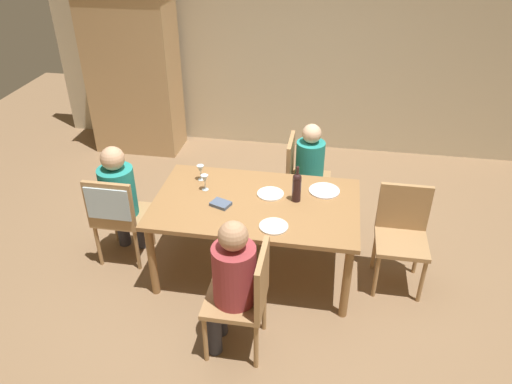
% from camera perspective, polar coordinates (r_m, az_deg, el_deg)
% --- Properties ---
extents(ground_plane, '(10.00, 10.00, 0.00)m').
position_cam_1_polar(ground_plane, '(4.70, 0.00, -8.77)').
color(ground_plane, '#846647').
extents(rear_room_partition, '(6.40, 0.12, 2.70)m').
position_cam_1_polar(rear_room_partition, '(6.51, 4.25, 16.52)').
color(rear_room_partition, beige).
rests_on(rear_room_partition, ground_plane).
extents(armoire_cabinet, '(1.18, 0.62, 2.18)m').
position_cam_1_polar(armoire_cabinet, '(6.65, -14.08, 13.73)').
color(armoire_cabinet, tan).
rests_on(armoire_cabinet, ground_plane).
extents(dining_table, '(1.77, 1.07, 0.74)m').
position_cam_1_polar(dining_table, '(4.29, 0.00, -2.01)').
color(dining_table, olive).
rests_on(dining_table, ground_plane).
extents(chair_left_end, '(0.44, 0.46, 0.92)m').
position_cam_1_polar(chair_left_end, '(4.59, -16.06, -2.02)').
color(chair_left_end, '#A87F51').
rests_on(chair_left_end, ground_plane).
extents(chair_far_right, '(0.44, 0.44, 0.92)m').
position_cam_1_polar(chair_far_right, '(5.11, 5.19, 2.08)').
color(chair_far_right, '#A87F51').
rests_on(chair_far_right, ground_plane).
extents(chair_near, '(0.44, 0.44, 0.92)m').
position_cam_1_polar(chair_near, '(3.66, -1.10, -11.75)').
color(chair_near, '#A87F51').
rests_on(chair_near, ground_plane).
extents(chair_right_end, '(0.44, 0.44, 0.92)m').
position_cam_1_polar(chair_right_end, '(4.45, 16.54, -4.25)').
color(chair_right_end, '#A87F51').
rests_on(chair_right_end, ground_plane).
extents(person_woman_host, '(0.32, 0.37, 1.16)m').
position_cam_1_polar(person_woman_host, '(4.66, -15.46, -0.28)').
color(person_woman_host, '#33333D').
rests_on(person_woman_host, ground_plane).
extents(person_man_bearded, '(0.33, 0.29, 1.10)m').
position_cam_1_polar(person_man_bearded, '(5.05, 6.52, 2.99)').
color(person_man_bearded, '#33333D').
rests_on(person_man_bearded, ground_plane).
extents(person_man_guest, '(0.36, 0.32, 1.16)m').
position_cam_1_polar(person_man_guest, '(3.58, -2.93, -9.99)').
color(person_man_guest, '#33333D').
rests_on(person_man_guest, ground_plane).
extents(wine_bottle_tall_green, '(0.08, 0.08, 0.33)m').
position_cam_1_polar(wine_bottle_tall_green, '(4.21, 4.74, 0.67)').
color(wine_bottle_tall_green, black).
rests_on(wine_bottle_tall_green, dining_table).
extents(wine_glass_near_left, '(0.07, 0.07, 0.15)m').
position_cam_1_polar(wine_glass_near_left, '(4.39, -5.96, 1.46)').
color(wine_glass_near_left, silver).
rests_on(wine_glass_near_left, dining_table).
extents(wine_glass_centre, '(0.07, 0.07, 0.15)m').
position_cam_1_polar(wine_glass_centre, '(4.55, -6.43, 2.59)').
color(wine_glass_centre, silver).
rests_on(wine_glass_centre, dining_table).
extents(dinner_plate_host, '(0.24, 0.24, 0.01)m').
position_cam_1_polar(dinner_plate_host, '(4.35, 1.68, -0.21)').
color(dinner_plate_host, white).
rests_on(dinner_plate_host, dining_table).
extents(dinner_plate_guest_left, '(0.27, 0.27, 0.01)m').
position_cam_1_polar(dinner_plate_guest_left, '(4.44, 7.91, 0.16)').
color(dinner_plate_guest_left, white).
rests_on(dinner_plate_guest_left, dining_table).
extents(dinner_plate_guest_right, '(0.23, 0.23, 0.01)m').
position_cam_1_polar(dinner_plate_guest_right, '(3.94, 2.05, -3.99)').
color(dinner_plate_guest_right, silver).
rests_on(dinner_plate_guest_right, dining_table).
extents(folded_napkin, '(0.19, 0.17, 0.03)m').
position_cam_1_polar(folded_napkin, '(4.21, -4.11, -1.38)').
color(folded_napkin, '#4C5B75').
rests_on(folded_napkin, dining_table).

